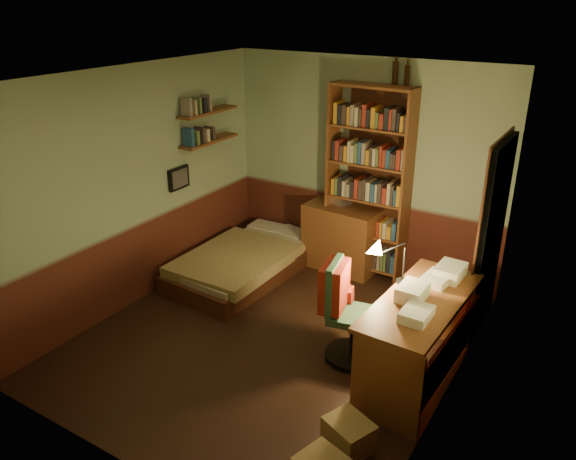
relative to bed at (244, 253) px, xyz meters
The scene contains 23 objects.
floor 1.48m from the bed, 41.99° to the right, with size 3.50×4.00×0.02m, color black.
ceiling 2.74m from the bed, 41.99° to the right, with size 3.50×4.00×0.02m, color silver.
wall_back 1.81m from the bed, 43.98° to the left, with size 3.50×0.02×2.60m, color #91AB89.
wall_left 1.56m from the bed, 125.12° to the right, with size 0.02×4.00×2.60m, color #91AB89.
wall_right 3.17m from the bed, 18.87° to the right, with size 0.02×4.00×2.60m, color #91AB89.
wall_front 3.33m from the bed, 70.12° to the right, with size 3.50×0.02×2.60m, color #91AB89.
doorway 2.91m from the bed, ahead, with size 0.06×0.90×2.00m, color black.
door_trim 2.87m from the bed, ahead, with size 0.02×0.98×2.08m, color #3A1C0F.
bed is the anchor object (origin of this frame).
dresser 1.23m from the bed, 40.43° to the left, with size 0.92×0.46×0.82m, color brown.
mini_stereo 1.38m from the bed, 48.02° to the left, with size 0.26×0.20×0.14m, color #B2B2B7.
bookshelf 1.74m from the bed, 35.85° to the left, with size 0.99×0.31×2.31m, color brown.
bottle_left 2.76m from the bed, 34.94° to the left, with size 0.07×0.07×0.25m, color black.
bottle_right 2.82m from the bed, 32.47° to the left, with size 0.06×0.06×0.22m, color black.
desk 2.66m from the bed, 18.54° to the right, with size 0.63×1.52×0.81m, color brown.
paper_stack 2.69m from the bed, ahead, with size 0.23×0.32×0.13m, color silver.
desk_lamp 2.48m from the bed, 15.83° to the right, with size 0.16×0.16×0.53m, color black.
office_chair 2.11m from the bed, 24.93° to the right, with size 0.50×0.44×0.99m, color #305537.
red_jacket 2.20m from the bed, 33.61° to the right, with size 0.21×0.38×0.45m, color #B12B1D.
wall_shelf_lower 1.43m from the bed, 166.98° to the left, with size 0.20×0.90×0.03m, color brown.
wall_shelf_upper 1.76m from the bed, 166.98° to the left, with size 0.20×0.90×0.03m, color brown.
framed_picture 1.22m from the bed, 150.06° to the right, with size 0.04×0.32×0.26m, color black.
cardboard_box_b 3.08m from the bed, 39.24° to the right, with size 0.35×0.29×0.25m, color olive.
Camera 1 is at (2.66, -4.08, 3.26)m, focal length 35.00 mm.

